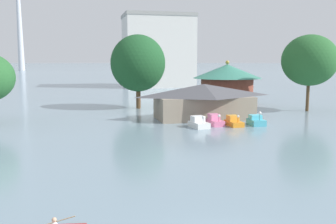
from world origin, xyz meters
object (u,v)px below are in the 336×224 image
(pedal_boat_white, at_px, (199,123))
(pedal_boat_pink, at_px, (215,121))
(pedal_boat_orange, at_px, (234,122))
(shoreline_tree_right, at_px, (310,60))
(background_building_block, at_px, (158,51))
(shoreline_tree_mid, at_px, (138,63))
(pedal_boat_cyan, at_px, (256,121))
(green_roof_pavilion, at_px, (227,82))
(boathouse, at_px, (204,100))

(pedal_boat_white, xyz_separation_m, pedal_boat_pink, (2.40, 0.96, 0.01))
(pedal_boat_orange, height_order, shoreline_tree_right, shoreline_tree_right)
(pedal_boat_white, height_order, background_building_block, background_building_block)
(pedal_boat_pink, relative_size, background_building_block, 0.14)
(shoreline_tree_mid, bearing_deg, pedal_boat_orange, -65.40)
(pedal_boat_cyan, distance_m, background_building_block, 69.82)
(green_roof_pavilion, bearing_deg, pedal_boat_orange, -110.06)
(green_roof_pavilion, height_order, shoreline_tree_right, shoreline_tree_right)
(background_building_block, bearing_deg, pedal_boat_pink, -96.01)
(pedal_boat_cyan, distance_m, shoreline_tree_right, 18.47)
(shoreline_tree_mid, bearing_deg, green_roof_pavilion, 6.80)
(pedal_boat_cyan, xyz_separation_m, shoreline_tree_mid, (-11.70, 19.46, 6.98))
(shoreline_tree_mid, xyz_separation_m, background_building_block, (13.83, 49.57, 3.25))
(shoreline_tree_right, bearing_deg, pedal_boat_cyan, -144.24)
(pedal_boat_white, distance_m, green_roof_pavilion, 24.80)
(boathouse, relative_size, shoreline_tree_mid, 1.14)
(green_roof_pavilion, relative_size, shoreline_tree_right, 1.03)
(green_roof_pavilion, bearing_deg, pedal_boat_cyan, -102.74)
(shoreline_tree_mid, bearing_deg, shoreline_tree_right, -20.66)
(pedal_boat_pink, xyz_separation_m, background_building_block, (7.15, 67.90, 10.20))
(background_building_block, bearing_deg, shoreline_tree_right, -78.91)
(pedal_boat_cyan, xyz_separation_m, shoreline_tree_right, (13.72, 9.88, 7.45))
(boathouse, relative_size, background_building_block, 0.65)
(shoreline_tree_right, distance_m, background_building_block, 60.35)
(boathouse, bearing_deg, pedal_boat_white, -113.67)
(pedal_boat_pink, bearing_deg, green_roof_pavilion, 149.79)
(boathouse, relative_size, green_roof_pavilion, 1.13)
(pedal_boat_pink, relative_size, shoreline_tree_mid, 0.24)
(pedal_boat_white, xyz_separation_m, pedal_boat_cyan, (7.42, -0.17, -0.01))
(pedal_boat_pink, relative_size, green_roof_pavilion, 0.23)
(pedal_boat_white, xyz_separation_m, green_roof_pavilion, (12.27, 21.26, 3.57))
(pedal_boat_cyan, relative_size, boathouse, 0.18)
(pedal_boat_white, relative_size, boathouse, 0.22)
(pedal_boat_cyan, bearing_deg, pedal_boat_white, -88.76)
(pedal_boat_orange, xyz_separation_m, pedal_boat_cyan, (2.90, -0.23, 0.02))
(pedal_boat_orange, xyz_separation_m, boathouse, (-1.72, 6.35, 2.02))
(boathouse, bearing_deg, green_roof_pavilion, 57.52)
(pedal_boat_white, height_order, green_roof_pavilion, green_roof_pavilion)
(pedal_boat_orange, distance_m, background_building_block, 69.75)
(boathouse, height_order, shoreline_tree_mid, shoreline_tree_mid)
(boathouse, distance_m, background_building_block, 63.36)
(green_roof_pavilion, relative_size, shoreline_tree_mid, 1.01)
(green_roof_pavilion, bearing_deg, shoreline_tree_mid, -173.20)
(pedal_boat_white, distance_m, shoreline_tree_mid, 20.95)
(pedal_boat_pink, bearing_deg, shoreline_tree_right, 110.72)
(pedal_boat_orange, distance_m, shoreline_tree_mid, 22.28)
(green_roof_pavilion, bearing_deg, background_building_block, 93.27)
(pedal_boat_pink, relative_size, boathouse, 0.21)
(green_roof_pavilion, bearing_deg, shoreline_tree_right, -52.49)
(pedal_boat_white, distance_m, boathouse, 7.26)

